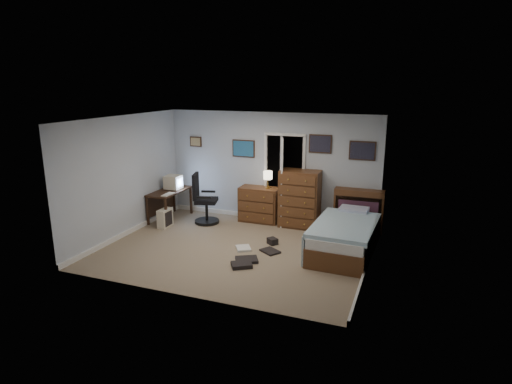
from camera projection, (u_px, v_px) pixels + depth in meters
floor at (236, 249)px, 8.32m from camera, size 5.00×4.00×0.02m
computer_desk at (167, 197)px, 10.03m from camera, size 0.56×1.20×0.69m
crt_monitor at (173, 182)px, 10.05m from camera, size 0.36×0.33×0.33m
keyboard at (168, 194)px, 9.58m from camera, size 0.14×0.37×0.02m
pc_tower at (165, 218)px, 9.52m from camera, size 0.19×0.39×0.42m
office_chair at (204, 204)px, 9.75m from camera, size 0.69×0.69×1.16m
media_stack at (185, 192)px, 10.91m from camera, size 0.18×0.18×0.84m
low_dresser at (259, 204)px, 9.88m from camera, size 0.92×0.47×0.81m
table_lamp at (268, 176)px, 9.64m from camera, size 0.20×0.20×0.39m
doorway at (288, 177)px, 10.00m from camera, size 0.96×1.12×2.05m
tall_dresser at (300, 199)px, 9.47m from camera, size 0.87×0.52×1.28m
headboard_bookcase at (358, 209)px, 9.16m from camera, size 1.05×0.29×0.94m
bed at (345, 236)px, 8.08m from camera, size 1.18×2.10×0.67m
wall_posters at (294, 147)px, 9.47m from camera, size 4.38×0.04×0.60m
floor_clutter at (253, 255)px, 7.94m from camera, size 0.95×1.55×0.12m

